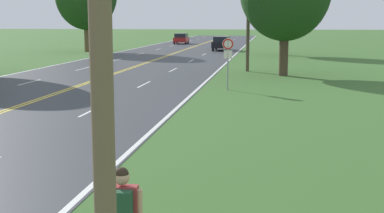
{
  "coord_description": "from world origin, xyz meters",
  "views": [
    {
      "loc": [
        10.7,
        -4.09,
        3.67
      ],
      "look_at": [
        8.55,
        10.22,
        1.31
      ],
      "focal_mm": 50.0,
      "sensor_mm": 36.0,
      "label": 1
    }
  ],
  "objects_px": {
    "traffic_sign": "(228,51)",
    "tree_far_back": "(285,5)",
    "car_black_suv_approaching": "(222,43)",
    "car_red_hatchback_mid_near": "(181,38)"
  },
  "relations": [
    {
      "from": "traffic_sign",
      "to": "car_black_suv_approaching",
      "type": "distance_m",
      "value": 36.65
    },
    {
      "from": "traffic_sign",
      "to": "car_red_hatchback_mid_near",
      "type": "relative_size",
      "value": 0.68
    },
    {
      "from": "traffic_sign",
      "to": "car_red_hatchback_mid_near",
      "type": "bearing_deg",
      "value": 102.29
    },
    {
      "from": "tree_far_back",
      "to": "traffic_sign",
      "type": "bearing_deg",
      "value": -96.87
    },
    {
      "from": "traffic_sign",
      "to": "tree_far_back",
      "type": "relative_size",
      "value": 0.33
    },
    {
      "from": "traffic_sign",
      "to": "car_black_suv_approaching",
      "type": "bearing_deg",
      "value": 95.94
    },
    {
      "from": "tree_far_back",
      "to": "car_red_hatchback_mid_near",
      "type": "xyz_separation_m",
      "value": [
        -15.02,
        24.66,
        -4.34
      ]
    },
    {
      "from": "traffic_sign",
      "to": "car_red_hatchback_mid_near",
      "type": "distance_m",
      "value": 54.45
    },
    {
      "from": "tree_far_back",
      "to": "car_red_hatchback_mid_near",
      "type": "relative_size",
      "value": 2.05
    },
    {
      "from": "car_black_suv_approaching",
      "to": "traffic_sign",
      "type": "bearing_deg",
      "value": 6.9
    }
  ]
}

